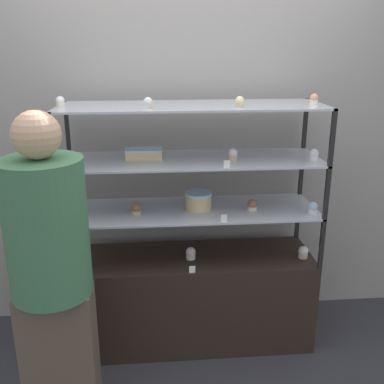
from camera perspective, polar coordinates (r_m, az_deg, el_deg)
The scene contains 27 objects.
ground_plane at distance 3.22m, azimuth 0.00°, elevation -17.88°, with size 20.00×20.00×0.00m, color #2D2D33.
back_wall at distance 3.04m, azimuth -0.64°, elevation 6.95°, with size 8.00×0.05×2.60m.
display_base at distance 3.05m, azimuth 0.00°, elevation -13.25°, with size 1.53×0.48×0.61m.
display_riser_lower at distance 2.78m, azimuth 0.00°, elevation -2.54°, with size 1.53×0.48×0.32m.
display_riser_middle at distance 2.68m, azimuth 0.00°, elevation 3.85°, with size 1.53×0.48×0.32m.
display_riser_upper at distance 2.62m, azimuth 0.00°, elevation 10.63°, with size 1.53×0.48×0.32m.
layer_cake_centerpiece at distance 2.76m, azimuth 0.82°, elevation -1.10°, with size 0.17×0.17×0.11m.
sheet_cake_frosted at distance 2.69m, azimuth -6.14°, elevation 4.86°, with size 0.22×0.13×0.06m.
cupcake_0 at distance 2.80m, azimuth -14.61°, elevation -8.94°, with size 0.06×0.06×0.08m.
cupcake_1 at distance 2.85m, azimuth -0.16°, elevation -7.79°, with size 0.06×0.06×0.08m.
cupcake_2 at distance 2.95m, azimuth 13.94°, elevation -7.44°, with size 0.06×0.06×0.08m.
price_tag_0 at distance 2.69m, azimuth 0.03°, elevation -9.81°, with size 0.04×0.00×0.04m.
cupcake_3 at distance 2.72m, azimuth -14.78°, elevation -2.47°, with size 0.06×0.06×0.07m.
cupcake_4 at distance 2.70m, azimuth -7.10°, elevation -2.13°, with size 0.06×0.06×0.07m.
cupcake_5 at distance 2.77m, azimuth 7.67°, elevation -1.64°, with size 0.06×0.06×0.07m.
cupcake_6 at distance 2.79m, azimuth 15.07°, elevation -1.96°, with size 0.06×0.06×0.07m.
price_tag_1 at distance 2.58m, azimuth 4.10°, elevation -3.34°, with size 0.04×0.00×0.04m.
cupcake_7 at distance 2.64m, azimuth -15.65°, elevation 4.07°, with size 0.05×0.05×0.07m.
cupcake_8 at distance 2.66m, azimuth 5.23°, elevation 4.78°, with size 0.05×0.05×0.07m.
cupcake_9 at distance 2.73m, azimuth 15.20°, elevation 4.56°, with size 0.05×0.05×0.07m.
price_tag_2 at distance 2.48m, azimuth 4.46°, elevation 3.54°, with size 0.04×0.00×0.04m.
cupcake_10 at distance 2.61m, azimuth -16.38°, elevation 10.91°, with size 0.05×0.05×0.06m.
cupcake_11 at distance 2.48m, azimuth -5.61°, elevation 11.20°, with size 0.05×0.05×0.06m.
cupcake_12 at distance 2.52m, azimuth 6.08°, elevation 11.31°, with size 0.05×0.05×0.06m.
cupcake_13 at distance 2.73m, azimuth 15.24°, elevation 11.31°, with size 0.05×0.05×0.06m.
price_tag_3 at distance 2.38m, azimuth -5.97°, elevation 10.74°, with size 0.04×0.00×0.04m.
customer_figure at distance 2.27m, azimuth -17.45°, elevation -9.49°, with size 0.38×0.38×1.63m.
Camera 1 is at (-0.23, -2.58, 1.90)m, focal length 42.00 mm.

